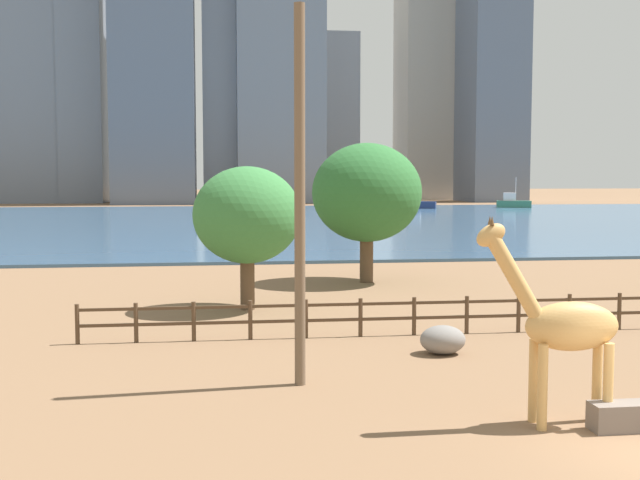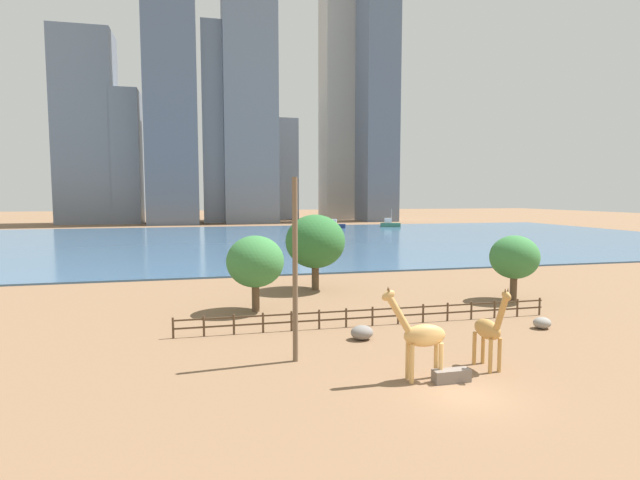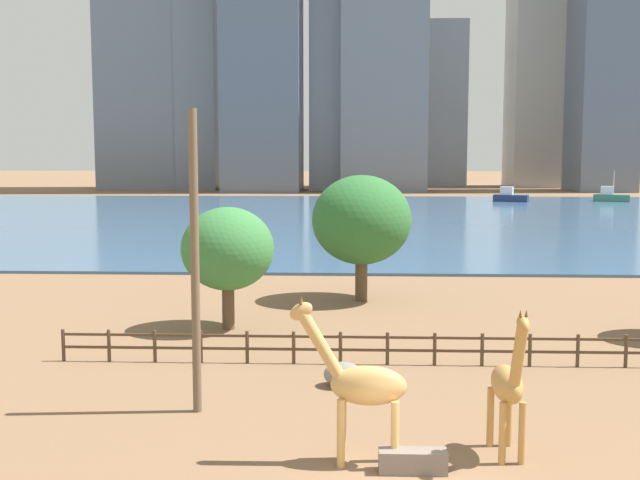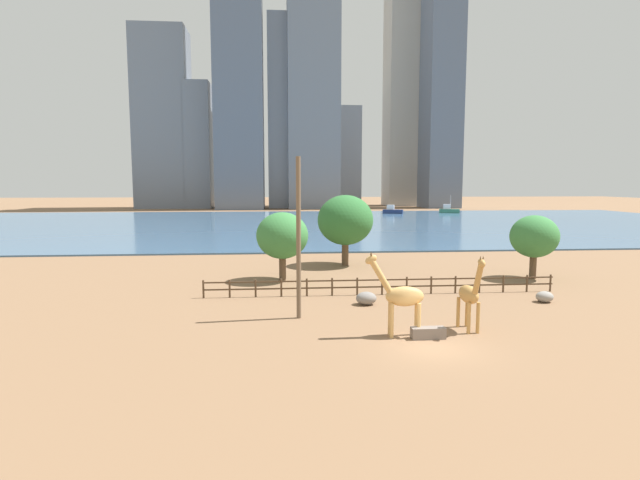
# 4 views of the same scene
# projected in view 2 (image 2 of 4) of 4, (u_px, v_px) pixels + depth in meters

# --- Properties ---
(ground_plane) EXTENTS (400.00, 400.00, 0.00)m
(ground_plane) POSITION_uv_depth(u_px,v_px,m) (260.00, 239.00, 99.62)
(ground_plane) COLOR brown
(harbor_water) EXTENTS (180.00, 86.00, 0.20)m
(harbor_water) POSITION_uv_depth(u_px,v_px,m) (261.00, 240.00, 96.71)
(harbor_water) COLOR #3D6084
(harbor_water) RESTS_ON ground
(giraffe_tall) EXTENTS (0.90, 2.71, 4.39)m
(giraffe_tall) POSITION_uv_depth(u_px,v_px,m) (489.00, 330.00, 25.13)
(giraffe_tall) COLOR #C18C47
(giraffe_tall) RESTS_ON ground
(giraffe_companion) EXTENTS (3.27, 0.95, 4.58)m
(giraffe_companion) POSITION_uv_depth(u_px,v_px,m) (421.00, 335.00, 23.55)
(giraffe_companion) COLOR tan
(giraffe_companion) RESTS_ON ground
(utility_pole) EXTENTS (0.28, 0.28, 9.73)m
(utility_pole) POSITION_uv_depth(u_px,v_px,m) (295.00, 271.00, 26.09)
(utility_pole) COLOR brown
(utility_pole) RESTS_ON ground
(boulder_near_fence) EXTENTS (1.39, 1.17, 0.88)m
(boulder_near_fence) POSITION_uv_depth(u_px,v_px,m) (362.00, 332.00, 30.44)
(boulder_near_fence) COLOR gray
(boulder_near_fence) RESTS_ON ground
(boulder_by_pole) EXTENTS (1.19, 1.02, 0.76)m
(boulder_by_pole) POSITION_uv_depth(u_px,v_px,m) (542.00, 323.00, 32.95)
(boulder_by_pole) COLOR gray
(boulder_by_pole) RESTS_ON ground
(feeding_trough) EXTENTS (1.80, 0.60, 0.60)m
(feeding_trough) POSITION_uv_depth(u_px,v_px,m) (451.00, 376.00, 23.54)
(feeding_trough) COLOR #72665B
(feeding_trough) RESTS_ON ground
(enclosure_fence) EXTENTS (26.12, 0.14, 1.30)m
(enclosure_fence) POSITION_uv_depth(u_px,v_px,m) (373.00, 315.00, 33.65)
(enclosure_fence) COLOR #4C3826
(enclosure_fence) RESTS_ON ground
(tree_left_large) EXTENTS (4.34, 4.34, 5.78)m
(tree_left_large) POSITION_uv_depth(u_px,v_px,m) (255.00, 262.00, 37.51)
(tree_left_large) COLOR brown
(tree_left_large) RESTS_ON ground
(tree_center_broad) EXTENTS (5.52, 5.52, 7.03)m
(tree_center_broad) POSITION_uv_depth(u_px,v_px,m) (315.00, 242.00, 46.07)
(tree_center_broad) COLOR brown
(tree_center_broad) RESTS_ON ground
(tree_right_tall) EXTENTS (4.02, 4.02, 5.47)m
(tree_right_tall) POSITION_uv_depth(u_px,v_px,m) (514.00, 257.00, 41.51)
(tree_right_tall) COLOR brown
(tree_right_tall) RESTS_ON ground
(boat_ferry) EXTENTS (5.59, 3.64, 2.32)m
(boat_ferry) POSITION_uv_depth(u_px,v_px,m) (335.00, 225.00, 131.08)
(boat_ferry) COLOR navy
(boat_ferry) RESTS_ON harbor_water
(boat_sailboat) EXTENTS (5.70, 3.49, 4.83)m
(boat_sailboat) POSITION_uv_depth(u_px,v_px,m) (390.00, 224.00, 135.73)
(boat_sailboat) COLOR #337259
(boat_sailboat) RESTS_ON harbor_water
(skyline_tower_needle) EXTENTS (14.97, 15.23, 106.14)m
(skyline_tower_needle) POSITION_uv_depth(u_px,v_px,m) (170.00, 45.00, 147.48)
(skyline_tower_needle) COLOR slate
(skyline_tower_needle) RESTS_ON ground
(skyline_block_central) EXTENTS (17.18, 14.48, 58.28)m
(skyline_block_central) POSITION_uv_depth(u_px,v_px,m) (86.00, 129.00, 153.13)
(skyline_block_central) COLOR slate
(skyline_block_central) RESTS_ON ground
(skyline_tower_glass) EXTENTS (8.66, 12.07, 62.54)m
(skyline_tower_glass) POSITION_uv_depth(u_px,v_px,m) (216.00, 125.00, 160.51)
(skyline_tower_glass) COLOR #939EAD
(skyline_tower_glass) RESTS_ON ground
(skyline_block_left) EXTENTS (11.11, 14.33, 102.11)m
(skyline_block_left) POSITION_uv_depth(u_px,v_px,m) (378.00, 69.00, 167.07)
(skyline_block_left) COLOR slate
(skyline_block_left) RESTS_ON ground
(skyline_block_right) EXTENTS (10.95, 14.18, 99.52)m
(skyline_block_right) POSITION_uv_depth(u_px,v_px,m) (337.00, 83.00, 181.93)
(skyline_block_right) COLOR #ADA89E
(skyline_block_right) RESTS_ON ground
(skyline_tower_short) EXTENTS (9.10, 15.32, 36.49)m
(skyline_tower_short) POSITION_uv_depth(u_px,v_px,m) (283.00, 170.00, 187.17)
(skyline_tower_short) COLOR #939EAD
(skyline_tower_short) RESTS_ON ground
(skyline_block_wide) EXTENTS (8.05, 12.43, 40.84)m
(skyline_block_wide) POSITION_uv_depth(u_px,v_px,m) (128.00, 158.00, 155.01)
(skyline_block_wide) COLOR slate
(skyline_block_wide) RESTS_ON ground
(skyline_tower_far) EXTENTS (16.66, 13.61, 98.68)m
(skyline_tower_far) POSITION_uv_depth(u_px,v_px,m) (249.00, 66.00, 156.35)
(skyline_tower_far) COLOR slate
(skyline_tower_far) RESTS_ON ground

